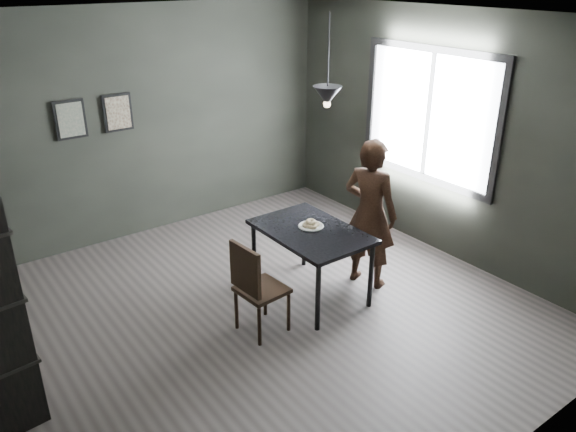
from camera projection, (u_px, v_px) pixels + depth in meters
ground at (263, 313)px, 5.62m from camera, size 5.00×5.00×0.00m
back_wall at (147, 124)px, 6.88m from camera, size 5.00×0.10×2.80m
ceiling at (256, 17)px, 4.47m from camera, size 5.00×5.00×0.02m
window_assembly at (428, 116)px, 6.45m from camera, size 0.04×1.96×1.56m
cafe_table at (311, 237)px, 5.67m from camera, size 0.80×1.20×0.75m
white_plate at (311, 227)px, 5.69m from camera, size 0.23×0.23×0.01m
donut_pile at (311, 224)px, 5.67m from camera, size 0.18×0.18×0.08m
woman at (370, 214)px, 5.85m from camera, size 0.57×0.69×1.62m
wood_chair at (255, 284)px, 5.10m from camera, size 0.44×0.44×0.94m
pendant_lamp at (327, 96)px, 5.31m from camera, size 0.28×0.28×0.86m
framed_print_left at (70, 120)px, 6.29m from camera, size 0.34×0.04×0.44m
framed_print_right at (118, 113)px, 6.59m from camera, size 0.34×0.04×0.44m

